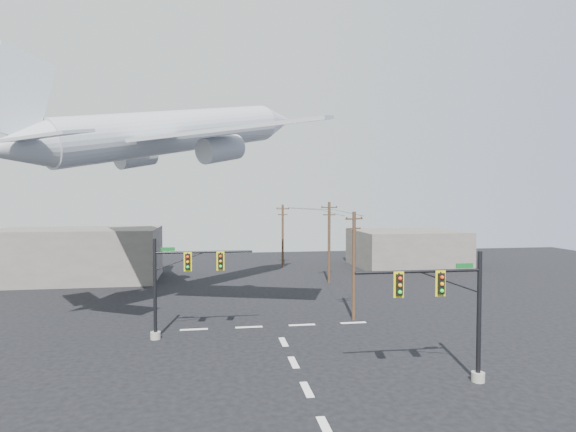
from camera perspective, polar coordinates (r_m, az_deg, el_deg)
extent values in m
plane|color=black|center=(25.60, 2.24, -19.87)|extent=(120.00, 120.00, 0.00)
cube|color=silver|center=(22.02, 4.44, -23.69)|extent=(0.40, 2.00, 0.01)
cube|color=silver|center=(25.60, 2.24, -19.85)|extent=(0.40, 2.00, 0.01)
cube|color=silver|center=(29.28, 0.66, -16.95)|extent=(0.40, 2.00, 0.01)
cube|color=silver|center=(33.04, -0.54, -14.69)|extent=(0.40, 2.00, 0.01)
cube|color=silver|center=(36.58, -11.08, -13.05)|extent=(2.00, 0.40, 0.01)
cube|color=silver|center=(36.65, -4.65, -12.99)|extent=(2.00, 0.40, 0.01)
cube|color=silver|center=(37.15, 1.67, -12.77)|extent=(2.00, 0.40, 0.01)
cube|color=silver|center=(38.06, 7.74, -12.42)|extent=(2.00, 0.40, 0.01)
cylinder|color=gray|center=(28.28, 21.60, -17.32)|extent=(0.68, 0.68, 0.49)
cylinder|color=black|center=(27.38, 21.70, -11.03)|extent=(0.23, 0.23, 6.85)
cylinder|color=black|center=(25.40, 15.23, -6.37)|extent=(6.69, 0.16, 0.16)
cylinder|color=black|center=(26.22, 18.58, -7.44)|extent=(3.54, 0.08, 0.08)
cube|color=black|center=(25.84, 17.63, -7.63)|extent=(0.33, 0.29, 1.08)
cube|color=#D5C50C|center=(25.86, 17.61, -7.62)|extent=(0.54, 0.04, 1.32)
sphere|color=red|center=(25.64, 17.81, -6.93)|extent=(0.20, 0.20, 0.20)
sphere|color=orange|center=(25.70, 17.80, -7.69)|extent=(0.20, 0.20, 0.20)
sphere|color=#0DD325|center=(25.76, 17.79, -8.44)|extent=(0.20, 0.20, 0.20)
cube|color=black|center=(24.94, 13.00, -7.94)|extent=(0.33, 0.29, 1.08)
cube|color=#D5C50C|center=(24.96, 12.98, -7.93)|extent=(0.54, 0.04, 1.32)
sphere|color=red|center=(24.73, 13.15, -7.22)|extent=(0.20, 0.20, 0.20)
sphere|color=orange|center=(24.79, 13.15, -8.00)|extent=(0.20, 0.20, 0.20)
sphere|color=#0DD325|center=(24.85, 13.14, -8.78)|extent=(0.20, 0.20, 0.20)
cube|color=#0B531B|center=(26.41, 20.20, -5.56)|extent=(0.93, 0.04, 0.25)
cylinder|color=gray|center=(34.80, -15.43, -13.49)|extent=(0.69, 0.69, 0.49)
cylinder|color=black|center=(34.08, -15.49, -8.33)|extent=(0.23, 0.23, 6.85)
cylinder|color=black|center=(33.50, -9.91, -4.23)|extent=(6.59, 0.16, 0.16)
cylinder|color=black|center=(33.64, -12.72, -5.24)|extent=(3.50, 0.08, 0.08)
cube|color=black|center=(33.46, -11.79, -5.32)|extent=(0.33, 0.29, 1.08)
cube|color=#D5C50C|center=(33.48, -11.79, -5.31)|extent=(0.54, 0.04, 1.32)
sphere|color=red|center=(33.26, -11.81, -4.77)|extent=(0.20, 0.20, 0.20)
sphere|color=orange|center=(33.30, -11.81, -5.35)|extent=(0.20, 0.20, 0.20)
sphere|color=#0DD325|center=(33.35, -11.80, -5.94)|extent=(0.20, 0.20, 0.20)
cube|color=black|center=(33.43, -8.01, -5.30)|extent=(0.33, 0.29, 1.08)
cube|color=#D5C50C|center=(33.44, -8.01, -5.30)|extent=(0.54, 0.04, 1.32)
sphere|color=red|center=(33.22, -8.01, -4.75)|extent=(0.20, 0.20, 0.20)
sphere|color=orange|center=(33.26, -8.01, -5.34)|extent=(0.20, 0.20, 0.20)
sphere|color=#0DD325|center=(33.31, -8.01, -5.92)|extent=(0.20, 0.20, 0.20)
cube|color=#0B531B|center=(33.54, -14.05, -3.84)|extent=(0.93, 0.04, 0.25)
cylinder|color=#442F1D|center=(38.09, 7.81, -5.89)|extent=(0.28, 0.28, 8.51)
cube|color=#442F1D|center=(37.74, 7.84, -0.34)|extent=(1.59, 0.82, 0.11)
cube|color=#442F1D|center=(37.78, 7.84, -1.48)|extent=(1.25, 0.66, 0.11)
cylinder|color=black|center=(37.24, 6.97, -0.22)|extent=(0.09, 0.09, 0.11)
cylinder|color=black|center=(37.74, 7.85, -0.19)|extent=(0.09, 0.09, 0.11)
cylinder|color=black|center=(38.24, 8.69, -0.17)|extent=(0.09, 0.09, 0.11)
cylinder|color=#442F1D|center=(53.77, 4.89, -3.18)|extent=(0.31, 0.31, 9.10)
cube|color=#442F1D|center=(53.54, 4.91, 1.02)|extent=(1.84, 0.20, 0.12)
cube|color=#442F1D|center=(53.57, 4.90, 0.14)|extent=(1.43, 0.18, 0.12)
cylinder|color=black|center=(53.32, 4.06, 1.12)|extent=(0.10, 0.10, 0.12)
cylinder|color=black|center=(53.54, 4.91, 1.13)|extent=(0.10, 0.10, 0.12)
cylinder|color=black|center=(53.78, 5.74, 1.13)|extent=(0.10, 0.10, 0.12)
cylinder|color=#442F1D|center=(65.80, -0.64, -2.39)|extent=(0.29, 0.29, 8.61)
cube|color=#442F1D|center=(65.60, -0.64, 0.85)|extent=(1.73, 0.59, 0.12)
cube|color=#442F1D|center=(65.63, -0.64, 0.17)|extent=(1.35, 0.48, 0.12)
cylinder|color=black|center=(65.71, -1.31, 0.94)|extent=(0.10, 0.10, 0.12)
cylinder|color=black|center=(65.60, -0.64, 0.93)|extent=(0.10, 0.10, 0.12)
cylinder|color=black|center=(65.51, 0.04, 0.93)|extent=(0.10, 0.10, 0.12)
cylinder|color=black|center=(45.43, 5.16, 0.39)|extent=(1.89, 15.88, 0.03)
cylinder|color=black|center=(59.36, 1.10, 0.87)|extent=(3.34, 12.93, 0.03)
cylinder|color=black|center=(45.84, 7.07, 0.40)|extent=(2.01, 15.88, 0.03)
cylinder|color=black|center=(59.66, 2.61, 0.88)|extent=(3.41, 12.93, 0.03)
cylinder|color=#A6ACB2|center=(41.82, -12.99, 9.74)|extent=(18.50, 17.70, 7.39)
cone|color=#A6ACB2|center=(51.42, -1.37, 11.12)|extent=(6.32, 6.24, 4.30)
cone|color=#A6ACB2|center=(34.80, -30.10, 6.99)|extent=(6.03, 5.94, 3.96)
cube|color=#A6ACB2|center=(47.19, -20.38, 8.07)|extent=(9.02, 14.91, 1.16)
cube|color=#A6ACB2|center=(35.09, -6.68, 10.25)|extent=(14.89, 9.73, 1.16)
cylinder|color=#A6ACB2|center=(45.77, -17.57, 6.75)|extent=(4.08, 4.00, 2.55)
cylinder|color=#A6ACB2|center=(37.40, -7.99, 7.87)|extent=(4.08, 4.00, 2.55)
cube|color=#A6ACB2|center=(35.49, -29.29, 12.48)|extent=(3.62, 3.43, 6.12)
cube|color=#A6ACB2|center=(31.90, -26.87, 8.48)|extent=(5.87, 4.88, 0.63)
cube|color=slate|center=(60.62, -23.65, -4.22)|extent=(18.00, 10.00, 6.00)
cube|color=slate|center=(69.00, 13.83, -3.74)|extent=(14.00, 12.00, 5.00)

